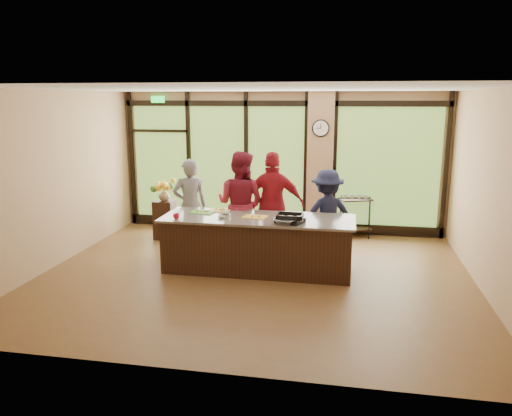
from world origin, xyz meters
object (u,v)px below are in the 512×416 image
at_px(cook_left, 190,206).
at_px(bar_cart, 355,211).
at_px(cook_right, 327,215).
at_px(island_base, 258,245).
at_px(flower_stand, 165,219).
at_px(roasting_pan, 290,220).

distance_m(cook_left, bar_cart, 3.48).
bearing_deg(bar_cart, cook_right, -127.76).
bearing_deg(bar_cart, island_base, -143.23).
bearing_deg(bar_cart, cook_left, -172.08).
bearing_deg(bar_cart, flower_stand, 172.92).
bearing_deg(cook_left, island_base, 125.56).
xyz_separation_m(island_base, cook_left, (-1.45, 0.84, 0.44)).
height_order(island_base, roasting_pan, roasting_pan).
relative_size(roasting_pan, bar_cart, 0.46).
bearing_deg(island_base, roasting_pan, -25.13).
bearing_deg(cook_right, roasting_pan, 44.42).
height_order(cook_left, flower_stand, cook_left).
bearing_deg(cook_left, cook_right, 155.99).
bearing_deg(cook_right, flower_stand, -32.23).
xyz_separation_m(flower_stand, bar_cart, (3.86, 0.87, 0.14)).
distance_m(island_base, roasting_pan, 0.81).
bearing_deg(flower_stand, island_base, -34.41).
bearing_deg(island_base, cook_right, 37.87).
relative_size(island_base, cook_right, 1.90).
height_order(cook_right, bar_cart, cook_right).
distance_m(roasting_pan, flower_stand, 3.41).
height_order(island_base, cook_right, cook_right).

